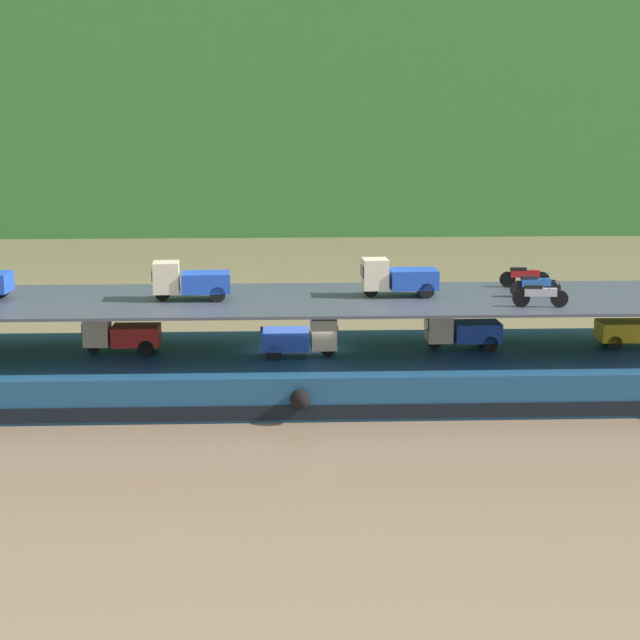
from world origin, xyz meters
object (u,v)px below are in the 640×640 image
object	(u,v)px
mini_truck_upper_mid	(190,281)
mini_truck_lower_fore	(461,330)
mini_truck_lower_mid	(300,337)
motorcycle_upper_centre	(535,285)
motorcycle_upper_stbd	(524,276)
mini_truck_lower_aft	(121,334)
mini_truck_lower_bow	(636,329)
mini_truck_upper_fore	(398,277)
motorcycle_upper_port	(540,295)
cargo_barge	(298,373)

from	to	relation	value
mini_truck_upper_mid	mini_truck_lower_fore	bearing A→B (deg)	3.09
mini_truck_lower_mid	motorcycle_upper_centre	bearing A→B (deg)	3.77
motorcycle_upper_stbd	mini_truck_lower_aft	bearing A→B (deg)	-173.81
mini_truck_lower_mid	mini_truck_lower_bow	distance (m)	12.51
mini_truck_lower_bow	motorcycle_upper_stbd	size ratio (longest dim) A/B	1.45
motorcycle_upper_centre	mini_truck_lower_bow	bearing A→B (deg)	4.79
mini_truck_lower_aft	mini_truck_upper_fore	size ratio (longest dim) A/B	0.99
mini_truck_upper_fore	mini_truck_lower_mid	bearing A→B (deg)	-166.49
mini_truck_upper_fore	motorcycle_upper_centre	size ratio (longest dim) A/B	1.46
motorcycle_upper_port	motorcycle_upper_centre	xyz separation A→B (m)	(0.32, 1.95, 0.00)
mini_truck_lower_bow	mini_truck_upper_fore	world-z (taller)	mini_truck_upper_fore
mini_truck_lower_fore	mini_truck_upper_fore	bearing A→B (deg)	-177.10
motorcycle_upper_port	motorcycle_upper_stbd	size ratio (longest dim) A/B	1.00
mini_truck_upper_fore	motorcycle_upper_stbd	distance (m)	5.30
cargo_barge	mini_truck_lower_bow	distance (m)	12.64
mini_truck_lower_aft	mini_truck_lower_mid	distance (m)	6.56
cargo_barge	motorcycle_upper_centre	world-z (taller)	motorcycle_upper_centre
mini_truck_lower_bow	motorcycle_upper_stbd	distance (m)	4.56
mini_truck_lower_aft	mini_truck_lower_bow	world-z (taller)	same
mini_truck_upper_fore	mini_truck_lower_aft	bearing A→B (deg)	179.85
mini_truck_upper_fore	motorcycle_upper_port	size ratio (longest dim) A/B	1.46
cargo_barge	mini_truck_lower_bow	bearing A→B (deg)	1.59
mini_truck_lower_bow	motorcycle_upper_port	world-z (taller)	motorcycle_upper_port
mini_truck_lower_fore	mini_truck_upper_mid	distance (m)	10.08
cargo_barge	mini_truck_lower_aft	xyz separation A→B (m)	(-6.42, 0.34, 1.44)
mini_truck_upper_mid	motorcycle_upper_stbd	distance (m)	12.67
mini_truck_lower_aft	mini_truck_lower_fore	size ratio (longest dim) A/B	0.99
mini_truck_lower_mid	mini_truck_upper_fore	size ratio (longest dim) A/B	1.00
motorcycle_upper_centre	motorcycle_upper_stbd	bearing A→B (deg)	88.05
cargo_barge	mini_truck_lower_fore	size ratio (longest dim) A/B	11.72
cargo_barge	motorcycle_upper_port	world-z (taller)	motorcycle_upper_port
mini_truck_lower_aft	cargo_barge	bearing A→B (deg)	-3.03
cargo_barge	mini_truck_upper_mid	size ratio (longest dim) A/B	11.62
mini_truck_lower_aft	mini_truck_upper_mid	distance (m)	3.31
cargo_barge	motorcycle_upper_stbd	world-z (taller)	motorcycle_upper_stbd
mini_truck_lower_bow	motorcycle_upper_port	xyz separation A→B (m)	(-4.27, -2.28, 1.74)
cargo_barge	mini_truck_lower_mid	xyz separation A→B (m)	(0.08, -0.55, 1.44)
mini_truck_lower_bow	mini_truck_upper_mid	world-z (taller)	mini_truck_upper_mid
mini_truck_lower_mid	motorcycle_upper_centre	xyz separation A→B (m)	(8.53, 0.56, 1.74)
cargo_barge	mini_truck_lower_mid	bearing A→B (deg)	-82.05
mini_truck_upper_mid	motorcycle_upper_port	distance (m)	12.25
cargo_barge	mini_truck_lower_bow	world-z (taller)	mini_truck_lower_bow
mini_truck_upper_fore	motorcycle_upper_port	world-z (taller)	mini_truck_upper_fore
cargo_barge	mini_truck_upper_fore	world-z (taller)	mini_truck_upper_fore
mini_truck_lower_fore	motorcycle_upper_port	bearing A→B (deg)	-46.55
motorcycle_upper_centre	motorcycle_upper_stbd	xyz separation A→B (m)	(0.07, 1.96, 0.00)
mini_truck_upper_mid	mini_truck_lower_bow	bearing A→B (deg)	1.56
mini_truck_lower_aft	motorcycle_upper_stbd	distance (m)	15.28
mini_truck_lower_bow	cargo_barge	bearing A→B (deg)	-178.41
mini_truck_upper_mid	motorcycle_upper_centre	bearing A→B (deg)	0.53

